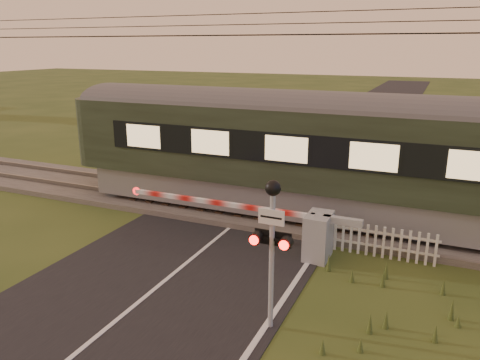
% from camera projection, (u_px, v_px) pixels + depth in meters
% --- Properties ---
extents(ground, '(160.00, 160.00, 0.00)m').
position_uv_depth(ground, '(130.00, 310.00, 9.56)').
color(ground, '#2E4018').
rests_on(ground, ground).
extents(road, '(6.00, 140.00, 0.03)m').
position_uv_depth(road, '(124.00, 315.00, 9.35)').
color(road, black).
rests_on(road, ground).
extents(track_bed, '(140.00, 3.40, 0.39)m').
position_uv_depth(track_bed, '(251.00, 209.00, 15.26)').
color(track_bed, '#47423D').
rests_on(track_bed, ground).
extents(overhead_wires, '(120.00, 0.62, 0.62)m').
position_uv_depth(overhead_wires, '(252.00, 27.00, 13.70)').
color(overhead_wires, black).
rests_on(overhead_wires, ground).
extents(boom_gate, '(6.66, 0.91, 1.21)m').
position_uv_depth(boom_gate, '(308.00, 232.00, 11.83)').
color(boom_gate, gray).
rests_on(boom_gate, ground).
extents(crossing_signal, '(0.75, 0.33, 2.94)m').
position_uv_depth(crossing_signal, '(272.00, 229.00, 8.42)').
color(crossing_signal, gray).
rests_on(crossing_signal, ground).
extents(picket_fence, '(3.07, 0.07, 0.84)m').
position_uv_depth(picket_fence, '(375.00, 241.00, 11.88)').
color(picket_fence, silver).
rests_on(picket_fence, ground).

